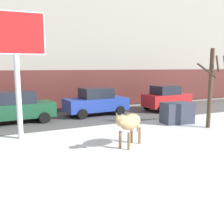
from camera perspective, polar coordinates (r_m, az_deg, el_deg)
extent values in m
plane|color=silver|center=(9.84, 10.87, -9.53)|extent=(120.00, 120.00, 0.00)
cube|color=#514F4C|center=(17.20, -6.87, -1.10)|extent=(60.00, 5.60, 0.01)
cube|color=#A39989|center=(22.64, -12.50, 17.85)|extent=(44.00, 6.00, 13.00)
cube|color=#5B2823|center=(19.54, -9.71, 4.84)|extent=(43.12, 0.10, 2.80)
ellipsoid|color=tan|center=(10.73, 4.02, -2.10)|extent=(1.51, 1.25, 0.64)
cylinder|color=olive|center=(10.38, 3.68, -6.31)|extent=(0.12, 0.12, 0.70)
cylinder|color=olive|center=(10.56, 1.80, -6.02)|extent=(0.12, 0.12, 0.70)
cylinder|color=olive|center=(11.23, 6.02, -5.11)|extent=(0.12, 0.12, 0.70)
cylinder|color=olive|center=(11.40, 4.24, -4.86)|extent=(0.12, 0.12, 0.70)
cylinder|color=tan|center=(10.05, 2.06, -1.85)|extent=(0.54, 0.47, 0.44)
ellipsoid|color=olive|center=(9.84, 1.44, -1.50)|extent=(0.50, 0.44, 0.28)
cone|color=beige|center=(9.79, 2.11, -0.60)|extent=(0.11, 0.13, 0.15)
cone|color=beige|center=(9.90, 1.00, -0.49)|extent=(0.11, 0.13, 0.15)
cylinder|color=olive|center=(11.37, 5.55, -2.75)|extent=(0.06, 0.06, 0.60)
ellipsoid|color=beige|center=(10.95, 4.42, -3.47)|extent=(0.36, 0.35, 0.20)
cylinder|color=silver|center=(12.43, -19.60, 3.09)|extent=(0.24, 0.24, 3.80)
cube|color=silver|center=(12.44, -20.34, 15.77)|extent=(2.53, 0.47, 1.82)
cube|color=red|center=(12.41, -20.33, 15.78)|extent=(2.40, 0.42, 1.70)
cube|color=#194C2D|center=(16.22, -19.92, 0.36)|extent=(4.26, 1.90, 0.84)
cube|color=#1E232D|center=(16.12, -20.08, 3.03)|extent=(2.05, 1.61, 0.68)
cylinder|color=black|center=(17.39, -15.87, -0.23)|extent=(0.65, 0.24, 0.64)
cylinder|color=black|center=(15.70, -14.41, -1.21)|extent=(0.65, 0.24, 0.64)
cube|color=#233D9E|center=(17.75, -3.46, 1.69)|extent=(4.26, 1.90, 0.84)
cube|color=#1E232D|center=(17.66, -3.48, 4.13)|extent=(2.05, 1.61, 0.68)
cylinder|color=black|center=(19.19, -0.89, 1.05)|extent=(0.65, 0.24, 0.64)
cylinder|color=black|center=(17.67, 1.79, 0.29)|extent=(0.65, 0.24, 0.64)
cylinder|color=black|center=(18.09, -8.55, 0.41)|extent=(0.65, 0.24, 0.64)
cylinder|color=black|center=(16.47, -6.42, -0.46)|extent=(0.65, 0.24, 0.64)
cube|color=red|center=(20.07, 11.76, 2.52)|extent=(3.55, 1.81, 0.90)
cube|color=#1E232D|center=(19.90, 11.50, 4.70)|extent=(1.85, 1.55, 0.64)
cylinder|color=black|center=(21.51, 12.56, 1.75)|extent=(0.65, 0.24, 0.64)
cylinder|color=black|center=(20.28, 15.72, 1.15)|extent=(0.65, 0.24, 0.64)
cylinder|color=black|center=(20.09, 7.67, 1.35)|extent=(0.65, 0.24, 0.64)
cylinder|color=black|center=(18.76, 10.75, 0.68)|extent=(0.65, 0.24, 0.64)
cylinder|color=#282833|center=(19.78, -12.19, 1.44)|extent=(0.24, 0.24, 0.88)
cube|color=maroon|center=(19.69, -12.27, 3.63)|extent=(0.36, 0.22, 0.64)
sphere|color=#9E7051|center=(19.65, -12.32, 4.88)|extent=(0.20, 0.20, 0.20)
cylinder|color=#4C3828|center=(14.81, 20.52, 4.72)|extent=(0.22, 0.22, 4.16)
cylinder|color=#4C3828|center=(14.70, 21.89, 9.66)|extent=(0.62, 0.38, 0.84)
cylinder|color=#4C3828|center=(14.30, 19.81, 8.47)|extent=(0.41, 1.08, 0.78)
cube|color=#383D4C|center=(15.64, 13.91, -0.19)|extent=(1.85, 1.36, 1.20)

